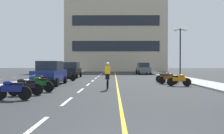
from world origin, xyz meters
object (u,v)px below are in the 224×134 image
object	(u,v)px
parked_car_mid	(72,70)
parked_car_far	(143,68)
parked_car_near	(50,73)
motorcycle_1	(12,89)
motorcycle_5	(179,80)
motorcycle_8	(67,76)
motorcycle_7	(165,77)
street_lamp_mid	(180,42)
cyclist_rider	(108,75)
motorcycle_2	(25,86)
motorcycle_6	(169,78)
motorcycle_3	(40,84)
motorcycle_4	(43,81)

from	to	relation	value
parked_car_mid	parked_car_far	xyz separation A→B (m)	(9.57, 8.91, 0.00)
parked_car_near	motorcycle_1	distance (m)	7.51
motorcycle_5	motorcycle_8	size ratio (longest dim) A/B	0.99
parked_car_far	motorcycle_7	bearing A→B (deg)	-90.52
street_lamp_mid	cyclist_rider	world-z (taller)	street_lamp_mid
motorcycle_1	motorcycle_2	distance (m)	1.45
parked_car_mid	motorcycle_2	size ratio (longest dim) A/B	2.51
street_lamp_mid	motorcycle_7	distance (m)	6.22
street_lamp_mid	motorcycle_2	size ratio (longest dim) A/B	3.14
motorcycle_5	motorcycle_6	distance (m)	1.92
parked_car_near	parked_car_mid	xyz separation A→B (m)	(-0.07, 9.26, 0.00)
parked_car_mid	cyclist_rider	world-z (taller)	parked_car_mid
motorcycle_8	cyclist_rider	distance (m)	8.24
parked_car_far	motorcycle_2	world-z (taller)	parked_car_far
parked_car_near	parked_car_far	xyz separation A→B (m)	(9.50, 18.18, 0.00)
motorcycle_3	motorcycle_6	world-z (taller)	same
motorcycle_3	motorcycle_7	xyz separation A→B (m)	(8.69, 6.89, 0.00)
parked_car_near	motorcycle_7	bearing A→B (deg)	14.32
parked_car_far	motorcycle_1	distance (m)	27.23
street_lamp_mid	parked_car_near	bearing A→B (deg)	-150.27
parked_car_far	motorcycle_1	world-z (taller)	parked_car_far
street_lamp_mid	motorcycle_8	world-z (taller)	street_lamp_mid
motorcycle_1	motorcycle_5	distance (m)	11.18
motorcycle_3	parked_car_near	bearing A→B (deg)	98.50
motorcycle_1	motorcycle_7	xyz separation A→B (m)	(8.96, 9.87, 0.00)
motorcycle_4	motorcycle_5	size ratio (longest dim) A/B	0.99
motorcycle_6	parked_car_mid	bearing A→B (deg)	137.86
street_lamp_mid	parked_car_near	xyz separation A→B (m)	(-11.95, -6.82, -3.06)
parked_car_near	cyclist_rider	distance (m)	5.57
motorcycle_3	parked_car_mid	bearing A→B (deg)	93.09
parked_car_mid	motorcycle_5	world-z (taller)	parked_car_mid
motorcycle_5	motorcycle_7	bearing A→B (deg)	93.50
motorcycle_4	motorcycle_6	size ratio (longest dim) A/B	0.98
parked_car_mid	motorcycle_4	distance (m)	12.07
street_lamp_mid	motorcycle_6	world-z (taller)	street_lamp_mid
parked_car_far	motorcycle_5	bearing A→B (deg)	-89.80
parked_car_far	motorcycle_7	xyz separation A→B (m)	(-0.14, -15.79, -0.44)
motorcycle_1	motorcycle_7	world-z (taller)	same
motorcycle_6	cyclist_rider	distance (m)	6.31
parked_car_near	motorcycle_6	bearing A→B (deg)	4.97
motorcycle_1	parked_car_near	bearing A→B (deg)	93.09
motorcycle_5	motorcycle_3	bearing A→B (deg)	-159.03
parked_car_far	cyclist_rider	xyz separation A→B (m)	(-5.01, -21.46, -0.03)
street_lamp_mid	cyclist_rider	size ratio (longest dim) A/B	2.99
street_lamp_mid	motorcycle_8	bearing A→B (deg)	-165.66
motorcycle_3	cyclist_rider	size ratio (longest dim) A/B	0.94
motorcycle_5	motorcycle_6	bearing A→B (deg)	98.89
motorcycle_8	cyclist_rider	size ratio (longest dim) A/B	0.96
motorcycle_2	motorcycle_7	world-z (taller)	same
parked_car_near	motorcycle_4	xyz separation A→B (m)	(0.33, -2.79, -0.44)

